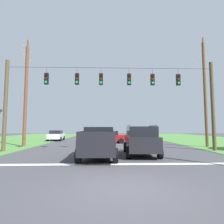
{
  "coord_description": "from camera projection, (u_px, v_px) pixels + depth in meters",
  "views": [
    {
      "loc": [
        -0.58,
        -6.08,
        1.88
      ],
      "look_at": [
        -0.13,
        8.73,
        3.15
      ],
      "focal_mm": 30.1,
      "sensor_mm": 36.0,
      "label": 1
    }
  ],
  "objects": [
    {
      "name": "utility_pole_near_left",
      "position": [
        26.0,
        93.0,
        19.53
      ],
      "size": [
        0.33,
        1.9,
        11.25
      ],
      "color": "brown",
      "rests_on": "ground"
    },
    {
      "name": "lane_dash_1",
      "position": [
        111.0,
        144.0,
        22.05
      ],
      "size": [
        2.5,
        0.15,
        0.01
      ],
      "primitive_type": "cube",
      "rotation": [
        0.0,
        0.0,
        1.57
      ],
      "color": "white",
      "rests_on": "ground"
    },
    {
      "name": "distant_car_oncoming",
      "position": [
        109.0,
        137.0,
        23.38
      ],
      "size": [
        4.45,
        2.35,
        1.52
      ],
      "color": "maroon",
      "rests_on": "ground"
    },
    {
      "name": "lane_dash_2",
      "position": [
        110.0,
        140.0,
        30.26
      ],
      "size": [
        2.5,
        0.15,
        0.01
      ],
      "primitive_type": "cube",
      "rotation": [
        0.0,
        0.0,
        1.57
      ],
      "color": "white",
      "rests_on": "ground"
    },
    {
      "name": "suv_black",
      "position": [
        140.0,
        140.0,
        13.18
      ],
      "size": [
        2.4,
        4.89,
        2.05
      ],
      "color": "black",
      "rests_on": "ground"
    },
    {
      "name": "lane_dash_3",
      "position": [
        109.0,
        138.0,
        33.71
      ],
      "size": [
        2.5,
        0.15,
        0.01
      ],
      "primitive_type": "cube",
      "rotation": [
        0.0,
        0.0,
        1.57
      ],
      "color": "white",
      "rests_on": "ground"
    },
    {
      "name": "pickup_truck",
      "position": [
        99.0,
        142.0,
        12.07
      ],
      "size": [
        2.33,
        5.42,
        1.95
      ],
      "color": "black",
      "rests_on": "ground"
    },
    {
      "name": "stop_bar_stripe",
      "position": [
        117.0,
        164.0,
        9.78
      ],
      "size": [
        14.64,
        0.45,
        0.01
      ],
      "primitive_type": "cube",
      "color": "white",
      "rests_on": "ground"
    },
    {
      "name": "distant_car_crossing_white",
      "position": [
        56.0,
        135.0,
        28.02
      ],
      "size": [
        2.24,
        4.41,
        1.52
      ],
      "color": "silver",
      "rests_on": "ground"
    },
    {
      "name": "utility_pole_mid_right",
      "position": [
        205.0,
        91.0,
        19.04
      ],
      "size": [
        0.3,
        1.81,
        11.28
      ],
      "color": "brown",
      "rests_on": "ground"
    },
    {
      "name": "lane_dash_0",
      "position": [
        113.0,
        150.0,
        15.75
      ],
      "size": [
        2.5,
        0.15,
        0.01
      ],
      "primitive_type": "cube",
      "rotation": [
        0.0,
        0.0,
        1.57
      ],
      "color": "white",
      "rests_on": "ground"
    },
    {
      "name": "ground_plane",
      "position": [
        125.0,
        188.0,
        5.91
      ],
      "size": [
        120.0,
        120.0,
        0.0
      ],
      "primitive_type": "plane",
      "color": "#3D3D42"
    },
    {
      "name": "overhead_signal_span",
      "position": [
        112.0,
        98.0,
        15.62
      ],
      "size": [
        17.53,
        0.31,
        7.52
      ],
      "color": "brown",
      "rests_on": "ground"
    }
  ]
}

